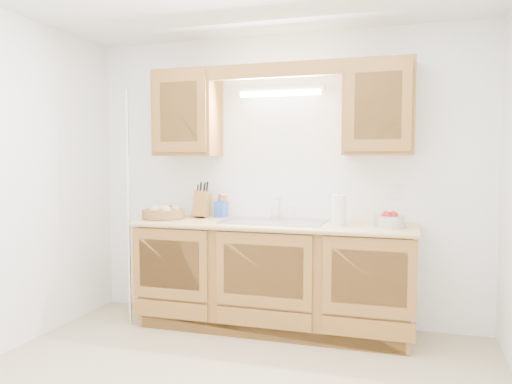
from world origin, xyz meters
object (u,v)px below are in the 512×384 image
(fruit_basket, at_px, (164,213))
(apple_bowl, at_px, (389,220))
(knife_block, at_px, (202,204))
(paper_towel, at_px, (339,210))

(fruit_basket, height_order, apple_bowl, apple_bowl)
(knife_block, bearing_deg, apple_bowl, -5.66)
(fruit_basket, xyz_separation_m, paper_towel, (1.53, 0.02, 0.07))
(paper_towel, relative_size, apple_bowl, 0.98)
(fruit_basket, relative_size, apple_bowl, 1.37)
(fruit_basket, bearing_deg, knife_block, 30.13)
(apple_bowl, bearing_deg, paper_towel, 176.66)
(fruit_basket, relative_size, paper_towel, 1.40)
(paper_towel, bearing_deg, knife_block, 172.95)
(fruit_basket, bearing_deg, apple_bowl, -0.19)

